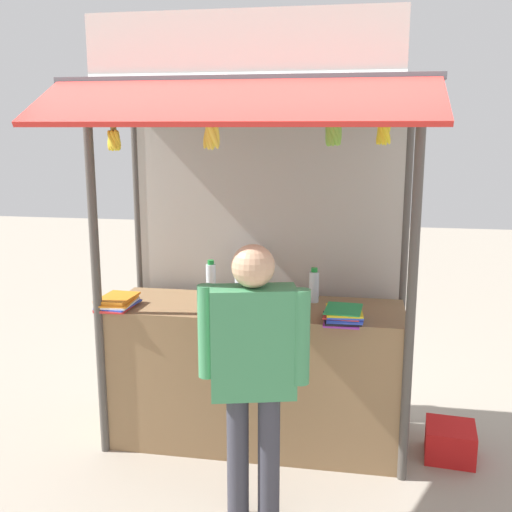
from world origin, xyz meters
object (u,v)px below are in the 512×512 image
object	(u,v)px
magazine_stack_rear_center	(117,302)
vendor_person	(253,361)
water_bottle_far_right	(211,278)
water_bottle_front_right	(314,286)
plastic_crate	(450,442)
water_bottle_center	(241,276)
banana_bunch_leftmost	(212,135)
banana_bunch_inner_left	(333,131)
magazine_stack_left	(343,315)
banana_bunch_rightmost	(383,132)
banana_bunch_inner_right	(114,140)
water_bottle_back_right	(254,277)

from	to	relation	value
magazine_stack_rear_center	vendor_person	distance (m)	1.28
water_bottle_far_right	magazine_stack_rear_center	bearing A→B (deg)	-141.62
water_bottle_front_right	plastic_crate	distance (m)	1.39
plastic_crate	water_bottle_far_right	bearing A→B (deg)	171.85
water_bottle_center	vendor_person	size ratio (longest dim) A/B	0.19
magazine_stack_rear_center	banana_bunch_leftmost	size ratio (longest dim) A/B	1.13
banana_bunch_leftmost	banana_bunch_inner_left	bearing A→B (deg)	-0.12
magazine_stack_left	banana_bunch_inner_left	distance (m)	1.15
water_bottle_far_right	banana_bunch_inner_left	bearing A→B (deg)	-36.64
water_bottle_far_right	banana_bunch_rightmost	distance (m)	1.71
banana_bunch_inner_left	banana_bunch_rightmost	world-z (taller)	same
water_bottle_far_right	magazine_stack_rear_center	distance (m)	0.70
magazine_stack_left	vendor_person	bearing A→B (deg)	-124.75
banana_bunch_rightmost	magazine_stack_rear_center	bearing A→B (deg)	172.37
water_bottle_center	banana_bunch_inner_right	world-z (taller)	banana_bunch_inner_right
vendor_person	water_bottle_far_right	bearing A→B (deg)	100.17
magazine_stack_left	vendor_person	size ratio (longest dim) A/B	0.19
magazine_stack_rear_center	plastic_crate	world-z (taller)	magazine_stack_rear_center
water_bottle_front_right	water_bottle_far_right	bearing A→B (deg)	174.86
magazine_stack_left	magazine_stack_rear_center	distance (m)	1.52
water_bottle_far_right	water_bottle_back_right	distance (m)	0.32
water_bottle_center	banana_bunch_rightmost	xyz separation A→B (m)	(0.95, -0.68, 1.02)
water_bottle_center	magazine_stack_rear_center	xyz separation A→B (m)	(-0.76, -0.45, -0.11)
magazine_stack_left	banana_bunch_leftmost	bearing A→B (deg)	-166.92
banana_bunch_inner_left	water_bottle_back_right	bearing A→B (deg)	131.01
banana_bunch_leftmost	magazine_stack_rear_center	bearing A→B (deg)	162.66
water_bottle_far_right	banana_bunch_inner_right	size ratio (longest dim) A/B	0.86
banana_bunch_rightmost	vendor_person	distance (m)	1.45
plastic_crate	water_bottle_front_right	bearing A→B (deg)	169.48
magazine_stack_rear_center	water_bottle_far_right	bearing A→B (deg)	38.38
banana_bunch_inner_left	vendor_person	distance (m)	1.35
banana_bunch_leftmost	plastic_crate	xyz separation A→B (m)	(1.53, 0.42, -2.04)
banana_bunch_inner_left	banana_bunch_rightmost	distance (m)	0.28
banana_bunch_leftmost	vendor_person	size ratio (longest dim) A/B	0.18
water_bottle_center	water_bottle_back_right	world-z (taller)	water_bottle_back_right
water_bottle_center	magazine_stack_rear_center	bearing A→B (deg)	-149.34
banana_bunch_rightmost	plastic_crate	bearing A→B (deg)	37.55
water_bottle_back_right	magazine_stack_rear_center	xyz separation A→B (m)	(-0.87, -0.42, -0.11)
water_bottle_center	water_bottle_back_right	distance (m)	0.11
water_bottle_front_right	banana_bunch_inner_right	size ratio (longest dim) A/B	0.83
water_bottle_front_right	banana_bunch_inner_left	distance (m)	1.22
water_bottle_front_right	vendor_person	bearing A→B (deg)	-102.61
magazine_stack_left	banana_bunch_inner_right	distance (m)	1.77
water_bottle_front_right	plastic_crate	world-z (taller)	water_bottle_front_right
vendor_person	plastic_crate	size ratio (longest dim) A/B	4.95
banana_bunch_leftmost	plastic_crate	bearing A→B (deg)	15.28
banana_bunch_inner_right	banana_bunch_leftmost	size ratio (longest dim) A/B	1.04
water_bottle_far_right	banana_bunch_rightmost	size ratio (longest dim) A/B	1.01
banana_bunch_rightmost	banana_bunch_leftmost	size ratio (longest dim) A/B	0.89
banana_bunch_rightmost	banana_bunch_leftmost	bearing A→B (deg)	179.96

